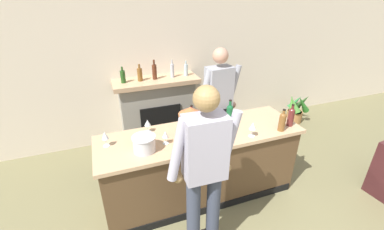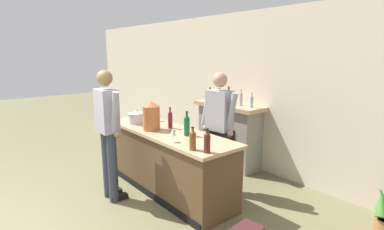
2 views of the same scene
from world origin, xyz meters
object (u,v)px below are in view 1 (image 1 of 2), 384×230
object	(u,v)px
copper_dispenser	(190,125)
wine_glass_front_right	(105,136)
wine_glass_back_row	(253,127)
person_customer	(204,173)
wine_glass_mid_counter	(148,123)
wine_bottle_rose_blush	(192,119)
person_bartender	(218,104)
fireplace_stone	(158,110)
ice_bucket_steel	(144,144)
wine_bottle_cabernet_heavy	(230,114)
wine_bottle_chardonnay_pale	(282,121)
wine_bottle_port_short	(291,116)
wine_glass_front_left	(165,135)
potted_plant_corner	(296,109)

from	to	relation	value
copper_dispenser	wine_glass_front_right	world-z (taller)	copper_dispenser
wine_glass_back_row	person_customer	bearing A→B (deg)	-147.66
wine_glass_mid_counter	wine_glass_front_right	bearing A→B (deg)	-163.25
wine_bottle_rose_blush	person_bartender	bearing A→B (deg)	38.72
fireplace_stone	person_bartender	xyz separation A→B (m)	(0.68, -0.93, 0.40)
fireplace_stone	wine_glass_front_right	distance (m)	1.72
fireplace_stone	ice_bucket_steel	distance (m)	1.76
wine_bottle_cabernet_heavy	wine_glass_mid_counter	distance (m)	0.99
wine_bottle_chardonnay_pale	wine_glass_front_right	size ratio (longest dim) A/B	1.55
person_customer	wine_glass_front_right	size ratio (longest dim) A/B	10.21
wine_bottle_port_short	wine_glass_mid_counter	xyz separation A→B (m)	(-1.68, 0.45, -0.02)
wine_bottle_port_short	person_customer	bearing A→B (deg)	-157.58
ice_bucket_steel	wine_glass_back_row	size ratio (longest dim) A/B	1.41
wine_bottle_rose_blush	wine_glass_back_row	size ratio (longest dim) A/B	1.83
wine_bottle_chardonnay_pale	wine_bottle_port_short	distance (m)	0.19
fireplace_stone	wine_bottle_cabernet_heavy	world-z (taller)	fireplace_stone
person_bartender	person_customer	bearing A→B (deg)	-120.01
ice_bucket_steel	wine_glass_front_left	world-z (taller)	ice_bucket_steel
person_customer	wine_glass_front_left	world-z (taller)	person_customer
wine_bottle_cabernet_heavy	wine_glass_front_right	distance (m)	1.46
wine_glass_back_row	wine_glass_front_right	bearing A→B (deg)	167.06
ice_bucket_steel	wine_bottle_port_short	distance (m)	1.79
wine_bottle_rose_blush	wine_glass_mid_counter	world-z (taller)	wine_bottle_rose_blush
wine_bottle_rose_blush	wine_glass_mid_counter	xyz separation A→B (m)	(-0.50, 0.13, -0.03)
wine_bottle_cabernet_heavy	wine_glass_mid_counter	world-z (taller)	wine_bottle_cabernet_heavy
potted_plant_corner	ice_bucket_steel	world-z (taller)	ice_bucket_steel
wine_glass_front_left	wine_bottle_rose_blush	bearing A→B (deg)	27.29
potted_plant_corner	person_customer	bearing A→B (deg)	-144.86
potted_plant_corner	fireplace_stone	bearing A→B (deg)	174.32
wine_bottle_cabernet_heavy	wine_glass_mid_counter	xyz separation A→B (m)	(-0.97, 0.18, -0.04)
wine_glass_front_left	copper_dispenser	bearing A→B (deg)	-15.12
wine_glass_mid_counter	wine_bottle_chardonnay_pale	bearing A→B (deg)	-18.93
person_bartender	wine_bottle_cabernet_heavy	distance (m)	0.53
person_bartender	wine_bottle_cabernet_heavy	xyz separation A→B (m)	(-0.10, -0.52, 0.10)
wine_bottle_rose_blush	wine_glass_mid_counter	bearing A→B (deg)	165.84
fireplace_stone	wine_bottle_rose_blush	world-z (taller)	fireplace_stone
fireplace_stone	potted_plant_corner	world-z (taller)	fireplace_stone
wine_glass_back_row	person_bartender	bearing A→B (deg)	91.74
potted_plant_corner	person_customer	distance (m)	3.57
fireplace_stone	ice_bucket_steel	world-z (taller)	fireplace_stone
wine_glass_mid_counter	wine_glass_back_row	bearing A→B (deg)	-24.89
ice_bucket_steel	wine_bottle_port_short	size ratio (longest dim) A/B	0.86
fireplace_stone	person_bartender	world-z (taller)	person_bartender
wine_bottle_cabernet_heavy	wine_bottle_rose_blush	bearing A→B (deg)	173.07
person_bartender	wine_bottle_rose_blush	distance (m)	0.74
potted_plant_corner	person_bartender	bearing A→B (deg)	-162.42
wine_glass_front_right	wine_glass_mid_counter	world-z (taller)	wine_glass_front_right
wine_bottle_chardonnay_pale	wine_glass_mid_counter	world-z (taller)	wine_bottle_chardonnay_pale
potted_plant_corner	copper_dispenser	xyz separation A→B (m)	(-2.75, -1.38, 0.87)
wine_bottle_rose_blush	potted_plant_corner	bearing A→B (deg)	22.86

